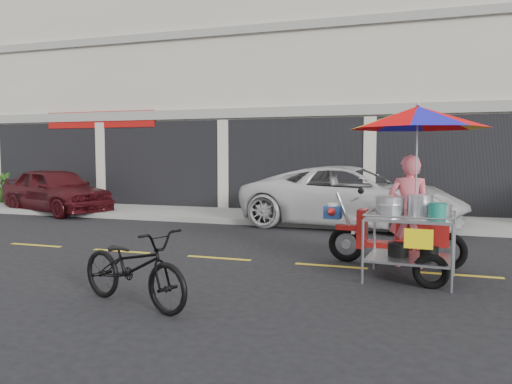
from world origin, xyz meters
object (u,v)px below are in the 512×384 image
(white_pickup, at_px, (353,197))
(maroon_sedan, at_px, (56,190))
(near_bicycle, at_px, (134,267))
(food_vendor_rig, at_px, (412,168))

(white_pickup, bearing_deg, maroon_sedan, 95.10)
(near_bicycle, bearing_deg, food_vendor_rig, -30.81)
(white_pickup, relative_size, food_vendor_rig, 2.12)
(maroon_sedan, bearing_deg, white_pickup, -71.39)
(food_vendor_rig, bearing_deg, maroon_sedan, 160.46)
(white_pickup, distance_m, food_vendor_rig, 5.06)
(white_pickup, relative_size, near_bicycle, 3.02)
(white_pickup, xyz_separation_m, near_bicycle, (-1.69, -7.47, -0.29))
(maroon_sedan, relative_size, food_vendor_rig, 1.60)
(near_bicycle, relative_size, food_vendor_rig, 0.70)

